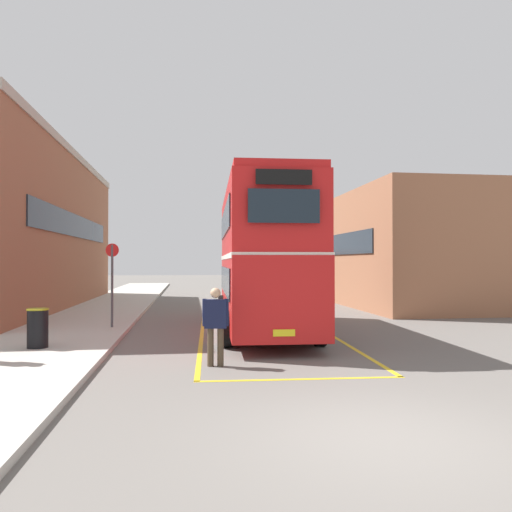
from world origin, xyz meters
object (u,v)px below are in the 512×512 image
Objects in this scene: double_decker_bus at (262,255)px; single_deck_bus at (263,271)px; bus_stop_sign at (112,277)px; pedestrian_boarding at (216,321)px; litter_bin at (38,328)px.

single_deck_bus is (2.97, 19.55, -0.87)m from double_decker_bus.
double_decker_bus is 3.54× the size of bus_stop_sign.
single_deck_bus is 20.47m from bus_stop_sign.
bus_stop_sign reaches higher than pedestrian_boarding.
bus_stop_sign is (-3.09, 5.98, 0.80)m from pedestrian_boarding.
double_decker_bus is 7.18m from litter_bin.
double_decker_bus is 5.01m from bus_stop_sign.
double_decker_bus is at bearing -98.62° from single_deck_bus.
litter_bin is (-9.12, -22.72, -1.01)m from single_deck_bus.
single_deck_bus is 24.51m from litter_bin.
single_deck_bus is at bearing 81.38° from double_decker_bus.
double_decker_bus is at bearing 71.06° from pedestrian_boarding.
pedestrian_boarding is at bearing -62.71° from bus_stop_sign.
bus_stop_sign reaches higher than litter_bin.
bus_stop_sign is at bearing -112.64° from single_deck_bus.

